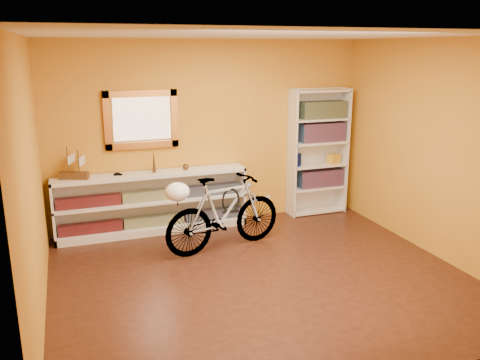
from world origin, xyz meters
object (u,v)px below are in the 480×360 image
object	(u,v)px
console_unit	(153,203)
bicycle	(224,213)
bookcase	(318,152)
helmet	(177,192)

from	to	relation	value
console_unit	bicycle	distance (m)	1.16
console_unit	bookcase	world-z (taller)	bookcase
console_unit	bookcase	xyz separation A→B (m)	(2.53, 0.03, 0.52)
bookcase	bicycle	bearing A→B (deg)	-152.93
bicycle	helmet	size ratio (longest dim) A/B	5.59
bicycle	helmet	world-z (taller)	bicycle
bookcase	helmet	world-z (taller)	bookcase
console_unit	helmet	xyz separation A→B (m)	(0.13, -1.02, 0.42)
bookcase	bicycle	distance (m)	2.06
bookcase	helmet	size ratio (longest dim) A/B	6.47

